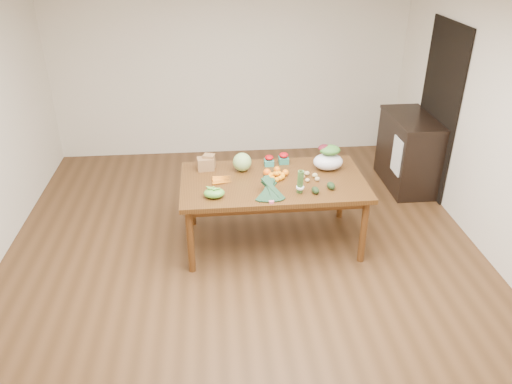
{
  "coord_description": "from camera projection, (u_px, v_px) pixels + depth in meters",
  "views": [
    {
      "loc": [
        -0.26,
        -4.01,
        3.06
      ],
      "look_at": [
        0.1,
        0.0,
        0.89
      ],
      "focal_mm": 35.0,
      "sensor_mm": 36.0,
      "label": 1
    }
  ],
  "objects": [
    {
      "name": "potato_c",
      "position": [
        315.0,
        175.0,
        5.13
      ],
      "size": [
        0.06,
        0.05,
        0.05
      ],
      "primitive_type": "ellipsoid",
      "color": "tan",
      "rests_on": "dining_table"
    },
    {
      "name": "cabinet",
      "position": [
        408.0,
        152.0,
        6.42
      ],
      "size": [
        0.52,
        1.02,
        0.94
      ],
      "primitive_type": "cube",
      "color": "black",
      "rests_on": "floor"
    },
    {
      "name": "doorway_dark",
      "position": [
        438.0,
        110.0,
        6.08
      ],
      "size": [
        0.02,
        1.0,
        2.1
      ],
      "primitive_type": "cube",
      "color": "black",
      "rests_on": "floor"
    },
    {
      "name": "strawberry_basket_b",
      "position": [
        284.0,
        159.0,
        5.43
      ],
      "size": [
        0.11,
        0.11,
        0.1
      ],
      "primitive_type": null,
      "rotation": [
        0.0,
        0.0,
        0.01
      ],
      "color": "red",
      "rests_on": "dining_table"
    },
    {
      "name": "orange_a",
      "position": [
        267.0,
        172.0,
        5.16
      ],
      "size": [
        0.08,
        0.08,
        0.08
      ],
      "primitive_type": "sphere",
      "color": "orange",
      "rests_on": "dining_table"
    },
    {
      "name": "strawberry_basket_a",
      "position": [
        269.0,
        161.0,
        5.38
      ],
      "size": [
        0.1,
        0.1,
        0.09
      ],
      "primitive_type": null,
      "rotation": [
        0.0,
        0.0,
        0.01
      ],
      "color": "#B30B0F",
      "rests_on": "dining_table"
    },
    {
      "name": "floor",
      "position": [
        246.0,
        271.0,
        4.98
      ],
      "size": [
        6.0,
        6.0,
        0.0
      ],
      "primitive_type": "plane",
      "color": "#54361D",
      "rests_on": "ground"
    },
    {
      "name": "paper_bag",
      "position": [
        206.0,
        163.0,
        5.27
      ],
      "size": [
        0.23,
        0.19,
        0.16
      ],
      "primitive_type": null,
      "rotation": [
        0.0,
        0.0,
        0.01
      ],
      "color": "brown",
      "rests_on": "dining_table"
    },
    {
      "name": "potato_b",
      "position": [
        307.0,
        180.0,
        5.04
      ],
      "size": [
        0.05,
        0.04,
        0.04
      ],
      "primitive_type": "ellipsoid",
      "color": "tan",
      "rests_on": "dining_table"
    },
    {
      "name": "avocado_a",
      "position": [
        315.0,
        190.0,
        4.82
      ],
      "size": [
        0.09,
        0.12,
        0.07
      ],
      "primitive_type": "ellipsoid",
      "rotation": [
        0.0,
        0.0,
        0.3
      ],
      "color": "black",
      "rests_on": "dining_table"
    },
    {
      "name": "cabbage",
      "position": [
        242.0,
        162.0,
        5.24
      ],
      "size": [
        0.2,
        0.2,
        0.2
      ],
      "primitive_type": "sphere",
      "color": "#8AB76A",
      "rests_on": "dining_table"
    },
    {
      "name": "avocado_b",
      "position": [
        331.0,
        186.0,
        4.9
      ],
      "size": [
        0.1,
        0.12,
        0.07
      ],
      "primitive_type": "ellipsoid",
      "rotation": [
        0.0,
        0.0,
        0.3
      ],
      "color": "black",
      "rests_on": "dining_table"
    },
    {
      "name": "potato_e",
      "position": [
        317.0,
        179.0,
        5.06
      ],
      "size": [
        0.05,
        0.05,
        0.05
      ],
      "primitive_type": "ellipsoid",
      "color": "tan",
      "rests_on": "dining_table"
    },
    {
      "name": "carrots",
      "position": [
        222.0,
        180.0,
        5.07
      ],
      "size": [
        0.22,
        0.19,
        0.03
      ],
      "primitive_type": null,
      "rotation": [
        0.0,
        0.0,
        0.01
      ],
      "color": "orange",
      "rests_on": "dining_table"
    },
    {
      "name": "dish_towel",
      "position": [
        397.0,
        156.0,
        6.11
      ],
      "size": [
        0.02,
        0.28,
        0.45
      ],
      "primitive_type": "cube",
      "color": "white",
      "rests_on": "cabinet"
    },
    {
      "name": "room_walls",
      "position": [
        245.0,
        146.0,
        4.34
      ],
      "size": [
        5.02,
        6.02,
        2.7
      ],
      "color": "silver",
      "rests_on": "floor"
    },
    {
      "name": "orange_c",
      "position": [
        285.0,
        173.0,
        5.16
      ],
      "size": [
        0.07,
        0.07,
        0.07
      ],
      "primitive_type": "sphere",
      "color": "orange",
      "rests_on": "dining_table"
    },
    {
      "name": "orange_b",
      "position": [
        277.0,
        169.0,
        5.23
      ],
      "size": [
        0.07,
        0.07,
        0.07
      ],
      "primitive_type": "sphere",
      "color": "orange",
      "rests_on": "dining_table"
    },
    {
      "name": "potato_a",
      "position": [
        302.0,
        177.0,
        5.11
      ],
      "size": [
        0.05,
        0.04,
        0.04
      ],
      "primitive_type": "ellipsoid",
      "color": "tan",
      "rests_on": "dining_table"
    },
    {
      "name": "snap_pea_bag",
      "position": [
        214.0,
        193.0,
        4.75
      ],
      "size": [
        0.2,
        0.15,
        0.09
      ],
      "primitive_type": "ellipsoid",
      "color": "#4E9733",
      "rests_on": "dining_table"
    },
    {
      "name": "asparagus_bundle",
      "position": [
        300.0,
        182.0,
        4.78
      ],
      "size": [
        0.08,
        0.12,
        0.26
      ],
      "primitive_type": null,
      "rotation": [
        0.15,
        0.0,
        0.01
      ],
      "color": "#54833C",
      "rests_on": "dining_table"
    },
    {
      "name": "dining_table",
      "position": [
        273.0,
        212.0,
        5.27
      ],
      "size": [
        1.89,
        1.06,
        0.75
      ],
      "primitive_type": "cube",
      "rotation": [
        0.0,
        0.0,
        0.01
      ],
      "color": "#502F12",
      "rests_on": "floor"
    },
    {
      "name": "mandarin_cluster",
      "position": [
        277.0,
        175.0,
        5.1
      ],
      "size": [
        0.18,
        0.18,
        0.09
      ],
      "primitive_type": null,
      "rotation": [
        0.0,
        0.0,
        0.01
      ],
      "color": "#FFA30F",
      "rests_on": "dining_table"
    },
    {
      "name": "salad_bag",
      "position": [
        328.0,
        159.0,
        5.26
      ],
      "size": [
        0.32,
        0.24,
        0.24
      ],
      "primitive_type": null,
      "rotation": [
        0.0,
        0.0,
        0.01
      ],
      "color": "white",
      "rests_on": "dining_table"
    },
    {
      "name": "potato_d",
      "position": [
        307.0,
        173.0,
        5.17
      ],
      "size": [
        0.06,
        0.05,
        0.05
      ],
      "primitive_type": "ellipsoid",
      "color": "tan",
      "rests_on": "dining_table"
    },
    {
      "name": "kale_bunch",
      "position": [
        270.0,
        190.0,
        4.73
      ],
      "size": [
        0.32,
        0.4,
        0.16
      ],
      "primitive_type": null,
      "rotation": [
        0.0,
        0.0,
        0.01
      ],
      "color": "#15311D",
      "rests_on": "dining_table"
    }
  ]
}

